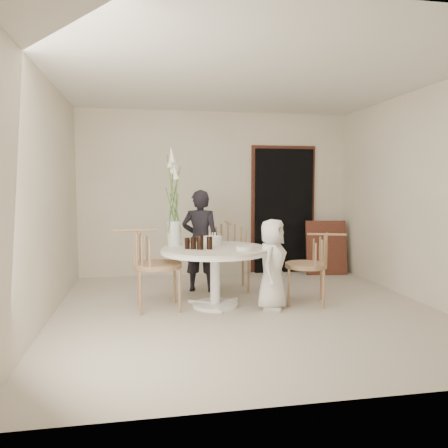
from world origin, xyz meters
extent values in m
plane|color=beige|center=(0.00, 0.00, 0.00)|extent=(4.50, 4.50, 0.00)
plane|color=white|center=(0.00, 0.00, 2.70)|extent=(4.50, 4.50, 0.00)
plane|color=#F2E0CB|center=(0.00, 2.25, 1.35)|extent=(4.50, 0.00, 4.50)
plane|color=#F2E0CB|center=(0.00, -2.25, 1.35)|extent=(4.50, 0.00, 4.50)
plane|color=#F2E0CB|center=(-2.25, 0.00, 1.35)|extent=(0.00, 4.50, 4.50)
plane|color=#F2E0CB|center=(2.25, 0.00, 1.35)|extent=(0.00, 4.50, 4.50)
cube|color=black|center=(1.15, 2.19, 1.05)|extent=(1.00, 0.10, 2.10)
cube|color=brown|center=(1.15, 2.23, 1.11)|extent=(1.12, 0.03, 2.22)
cylinder|color=white|center=(-0.35, 0.25, 0.02)|extent=(0.56, 0.56, 0.04)
cylinder|color=white|center=(-0.35, 0.25, 0.34)|extent=(0.12, 0.12, 0.65)
cylinder|color=white|center=(-0.35, 0.25, 0.68)|extent=(1.33, 1.33, 0.03)
cylinder|color=beige|center=(-0.35, 0.25, 0.71)|extent=(1.30, 1.30, 0.04)
cube|color=brown|center=(1.80, 1.86, 0.45)|extent=(0.70, 0.28, 0.90)
cylinder|color=tan|center=(-0.24, 0.82, 0.25)|extent=(0.03, 0.03, 0.50)
cylinder|color=tan|center=(0.21, 0.80, 0.25)|extent=(0.03, 0.03, 0.50)
cylinder|color=tan|center=(-0.21, 1.27, 0.25)|extent=(0.03, 0.03, 0.50)
cylinder|color=tan|center=(0.23, 1.24, 0.25)|extent=(0.03, 0.03, 0.50)
cylinder|color=tan|center=(0.00, 1.03, 0.52)|extent=(0.55, 0.55, 0.06)
cylinder|color=tan|center=(0.66, 0.44, 0.23)|extent=(0.03, 0.03, 0.47)
cylinder|color=tan|center=(0.53, 0.05, 0.23)|extent=(0.03, 0.03, 0.47)
cylinder|color=tan|center=(1.06, 0.30, 0.23)|extent=(0.03, 0.03, 0.47)
cylinder|color=tan|center=(0.92, -0.09, 0.23)|extent=(0.03, 0.03, 0.47)
cylinder|color=tan|center=(0.79, 0.18, 0.49)|extent=(0.52, 0.52, 0.05)
cylinder|color=tan|center=(-0.80, 0.06, 0.25)|extent=(0.03, 0.03, 0.51)
cylinder|color=tan|center=(-0.83, 0.51, 0.25)|extent=(0.03, 0.03, 0.51)
cylinder|color=tan|center=(-1.25, 0.03, 0.25)|extent=(0.03, 0.03, 0.51)
cylinder|color=tan|center=(-1.28, 0.48, 0.25)|extent=(0.03, 0.03, 0.51)
cylinder|color=tan|center=(-1.04, 0.27, 0.53)|extent=(0.56, 0.56, 0.06)
imported|color=black|center=(-0.43, 1.07, 0.71)|extent=(0.59, 0.47, 1.43)
imported|color=white|center=(0.30, 0.01, 0.54)|extent=(0.57, 0.63, 1.09)
cylinder|color=white|center=(-0.34, 0.48, 0.79)|extent=(0.23, 0.23, 0.11)
cylinder|color=beige|center=(-0.34, 0.48, 0.87)|extent=(0.01, 0.01, 0.05)
cylinder|color=beige|center=(-0.31, 0.51, 0.87)|extent=(0.01, 0.01, 0.05)
cylinder|color=beige|center=(-0.38, 0.50, 0.87)|extent=(0.01, 0.01, 0.05)
cylinder|color=beige|center=(-0.32, 0.45, 0.87)|extent=(0.01, 0.01, 0.05)
cylinder|color=black|center=(-0.55, 0.13, 0.81)|extent=(0.09, 0.09, 0.17)
cylinder|color=black|center=(-0.44, 0.14, 0.80)|extent=(0.07, 0.07, 0.15)
cylinder|color=black|center=(-0.69, 0.21, 0.80)|extent=(0.06, 0.06, 0.13)
cylinder|color=black|center=(-0.62, 0.18, 0.80)|extent=(0.09, 0.09, 0.14)
cylinder|color=white|center=(-0.05, -0.03, 0.75)|extent=(0.25, 0.25, 0.05)
cylinder|color=silver|center=(-0.83, 0.52, 0.89)|extent=(0.17, 0.17, 0.31)
cylinder|color=#467130|center=(-0.80, 0.53, 1.28)|extent=(0.01, 0.01, 0.78)
cone|color=white|center=(-0.80, 0.53, 1.67)|extent=(0.08, 0.08, 0.20)
cylinder|color=#467130|center=(-0.83, 0.55, 1.31)|extent=(0.01, 0.01, 0.85)
cone|color=white|center=(-0.83, 0.55, 1.73)|extent=(0.08, 0.08, 0.20)
cylinder|color=#467130|center=(-0.86, 0.53, 1.34)|extent=(0.01, 0.01, 0.91)
cone|color=white|center=(-0.86, 0.53, 1.80)|extent=(0.08, 0.08, 0.20)
cylinder|color=#467130|center=(-0.85, 0.49, 1.38)|extent=(0.01, 0.01, 0.98)
cone|color=white|center=(-0.85, 0.49, 1.87)|extent=(0.08, 0.08, 0.20)
cylinder|color=#467130|center=(-0.81, 0.49, 1.28)|extent=(0.01, 0.01, 0.78)
cone|color=white|center=(-0.81, 0.49, 1.67)|extent=(0.08, 0.08, 0.20)
camera|label=1|loc=(-1.19, -4.96, 1.49)|focal=35.00mm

